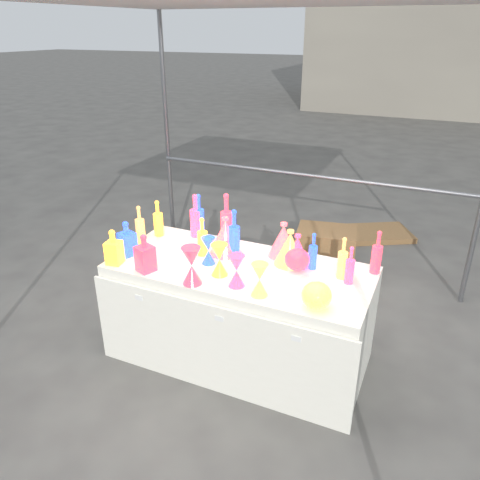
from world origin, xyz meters
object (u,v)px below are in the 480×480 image
at_px(cardboard_box_closed, 325,249).
at_px(bottle_0, 158,218).
at_px(hourglass_0, 192,266).
at_px(lampshade_0, 283,239).
at_px(display_table, 239,313).
at_px(decanter_0, 114,247).

bearing_deg(cardboard_box_closed, bottle_0, -136.23).
relative_size(bottle_0, hourglass_0, 1.14).
bearing_deg(lampshade_0, display_table, -114.40).
xyz_separation_m(cardboard_box_closed, hourglass_0, (-0.40, -1.97, 0.67)).
bearing_deg(hourglass_0, bottle_0, 137.82).
height_order(display_table, decanter_0, decanter_0).
distance_m(bottle_0, lampshade_0, 1.01).
xyz_separation_m(decanter_0, hourglass_0, (0.63, -0.02, -0.00)).
xyz_separation_m(decanter_0, lampshade_0, (1.02, 0.59, 0.00)).
height_order(display_table, lampshade_0, lampshade_0).
distance_m(display_table, lampshade_0, 0.62).
relative_size(display_table, cardboard_box_closed, 3.19).
bearing_deg(lampshade_0, hourglass_0, -111.05).
distance_m(display_table, bottle_0, 0.98).
xyz_separation_m(hourglass_0, lampshade_0, (0.40, 0.61, 0.00)).
bearing_deg(lampshade_0, cardboard_box_closed, 101.71).
bearing_deg(cardboard_box_closed, decanter_0, -128.33).
relative_size(display_table, hourglass_0, 7.28).
bearing_deg(display_table, bottle_0, 163.79).
bearing_deg(cardboard_box_closed, display_table, -107.94).
relative_size(bottle_0, decanter_0, 1.14).
bearing_deg(bottle_0, display_table, -16.21).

